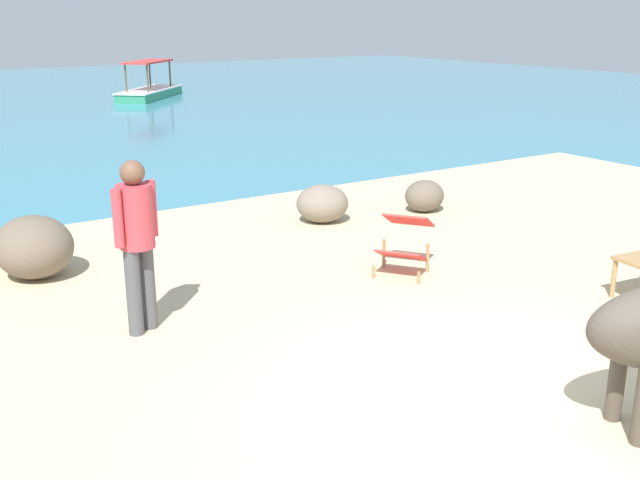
{
  "coord_description": "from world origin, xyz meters",
  "views": [
    {
      "loc": [
        -3.97,
        -3.46,
        2.89
      ],
      "look_at": [
        0.25,
        3.0,
        0.55
      ],
      "focal_mm": 42.05,
      "sensor_mm": 36.0,
      "label": 1
    }
  ],
  "objects": [
    {
      "name": "shore_rock_large",
      "position": [
        -2.29,
        4.96,
        0.39
      ],
      "size": [
        1.01,
        1.06,
        0.7
      ],
      "primitive_type": "ellipsoid",
      "rotation": [
        0.0,
        0.0,
        1.76
      ],
      "color": "#6B5B4C",
      "rests_on": "sand_beach"
    },
    {
      "name": "deck_chair_near",
      "position": [
        1.31,
        2.84,
        0.42
      ],
      "size": [
        0.93,
        0.88,
        0.68
      ],
      "rotation": [
        0.0,
        0.0,
        3.77
      ],
      "color": "#A37A4C",
      "rests_on": "sand_beach"
    },
    {
      "name": "shore_rock_small",
      "position": [
        1.69,
        5.14,
        0.31
      ],
      "size": [
        0.95,
        0.92,
        0.54
      ],
      "primitive_type": "ellipsoid",
      "rotation": [
        0.0,
        0.0,
        2.71
      ],
      "color": "gray",
      "rests_on": "sand_beach"
    },
    {
      "name": "shore_rock_medium",
      "position": [
        3.3,
        4.81,
        0.28
      ],
      "size": [
        0.7,
        0.65,
        0.47
      ],
      "primitive_type": "ellipsoid",
      "rotation": [
        0.0,
        0.0,
        0.17
      ],
      "color": "#6B5B4C",
      "rests_on": "sand_beach"
    },
    {
      "name": "person_standing",
      "position": [
        -1.82,
        2.86,
        0.99
      ],
      "size": [
        0.47,
        0.32,
        1.62
      ],
      "rotation": [
        0.0,
        0.0,
        2.01
      ],
      "color": "#4C4C51",
      "rests_on": "sand_beach"
    },
    {
      "name": "boat_green",
      "position": [
        5.65,
        22.25,
        0.29
      ],
      "size": [
        3.33,
        3.49,
        1.29
      ],
      "rotation": [
        0.0,
        0.0,
        3.97
      ],
      "color": "#338E66",
      "rests_on": "water_surface"
    },
    {
      "name": "sand_beach",
      "position": [
        0.0,
        0.0,
        0.02
      ],
      "size": [
        18.0,
        14.0,
        0.04
      ],
      "primitive_type": "cube",
      "color": "#CCB78E",
      "rests_on": "ground"
    }
  ]
}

